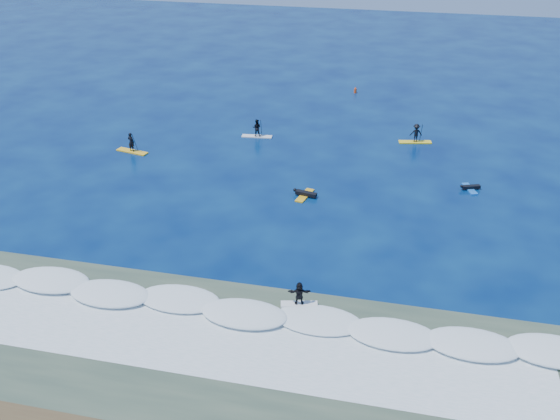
% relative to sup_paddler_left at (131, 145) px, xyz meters
% --- Properties ---
extents(ground, '(160.00, 160.00, 0.00)m').
position_rel_sup_paddler_left_xyz_m(ground, '(14.82, -9.54, -0.64)').
color(ground, '#031344').
rests_on(ground, ground).
extents(shallow_water, '(90.00, 13.00, 0.01)m').
position_rel_sup_paddler_left_xyz_m(shallow_water, '(14.82, -23.54, -0.64)').
color(shallow_water, '#314335').
rests_on(shallow_water, ground).
extents(breaking_wave, '(40.00, 6.00, 0.30)m').
position_rel_sup_paddler_left_xyz_m(breaking_wave, '(14.82, -19.54, -0.64)').
color(breaking_wave, white).
rests_on(breaking_wave, ground).
extents(whitewater, '(34.00, 5.00, 0.02)m').
position_rel_sup_paddler_left_xyz_m(whitewater, '(14.82, -22.54, -0.64)').
color(whitewater, silver).
rests_on(whitewater, ground).
extents(sup_paddler_left, '(3.02, 1.35, 2.06)m').
position_rel_sup_paddler_left_xyz_m(sup_paddler_left, '(0.00, 0.00, 0.00)').
color(sup_paddler_left, yellow).
rests_on(sup_paddler_left, ground).
extents(sup_paddler_center, '(2.85, 0.99, 1.96)m').
position_rel_sup_paddler_left_xyz_m(sup_paddler_center, '(9.71, 5.87, 0.09)').
color(sup_paddler_center, silver).
rests_on(sup_paddler_center, ground).
extents(sup_paddler_right, '(3.00, 1.31, 2.04)m').
position_rel_sup_paddler_left_xyz_m(sup_paddler_right, '(24.00, 7.72, 0.15)').
color(sup_paddler_right, yellow).
rests_on(sup_paddler_right, ground).
extents(prone_paddler_near, '(1.88, 2.44, 0.50)m').
position_rel_sup_paddler_left_xyz_m(prone_paddler_near, '(16.30, -5.00, -0.48)').
color(prone_paddler_near, gold).
rests_on(prone_paddler_near, ground).
extents(prone_paddler_far, '(1.56, 2.07, 0.42)m').
position_rel_sup_paddler_left_xyz_m(prone_paddler_far, '(28.45, -1.06, -0.50)').
color(prone_paddler_far, blue).
rests_on(prone_paddler_far, ground).
extents(wave_surfer, '(2.13, 1.01, 1.49)m').
position_rel_sup_paddler_left_xyz_m(wave_surfer, '(18.56, -18.54, 0.19)').
color(wave_surfer, silver).
rests_on(wave_surfer, breaking_wave).
extents(marker_buoy, '(0.31, 0.31, 0.73)m').
position_rel_sup_paddler_left_xyz_m(marker_buoy, '(17.00, 21.08, -0.33)').
color(marker_buoy, '#E44414').
rests_on(marker_buoy, ground).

